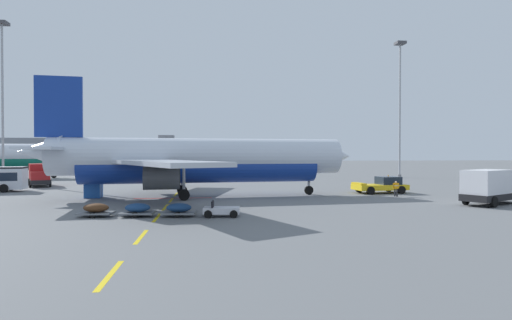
{
  "coord_description": "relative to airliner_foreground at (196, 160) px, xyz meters",
  "views": [
    {
      "loc": [
        21.74,
        -21.02,
        4.59
      ],
      "look_at": [
        26.76,
        23.16,
        3.9
      ],
      "focal_mm": 28.9,
      "sensor_mm": 36.0,
      "label": 1
    }
  ],
  "objects": [
    {
      "name": "apron_light_mast_far",
      "position": [
        37.57,
        31.39,
        12.1
      ],
      "size": [
        1.8,
        1.8,
        25.93
      ],
      "color": "slate",
      "rests_on": "ground"
    },
    {
      "name": "ground_crew_worker",
      "position": [
        21.22,
        -1.73,
        -3.01
      ],
      "size": [
        0.68,
        0.3,
        1.66
      ],
      "color": "#232328",
      "rests_on": "ground"
    },
    {
      "name": "fuel_service_truck",
      "position": [
        26.56,
        -9.37,
        -2.3
      ],
      "size": [
        7.29,
        5.49,
        3.14
      ],
      "color": "black",
      "rests_on": "ground"
    },
    {
      "name": "airliner_foreground",
      "position": [
        0.0,
        0.0,
        0.0
      ],
      "size": [
        34.82,
        34.45,
        12.2
      ],
      "color": "silver",
      "rests_on": "ground"
    },
    {
      "name": "catering_truck",
      "position": [
        -22.53,
        17.35,
        -2.3
      ],
      "size": [
        5.06,
        7.37,
        3.14
      ],
      "color": "black",
      "rests_on": "ground"
    },
    {
      "name": "apron_paint_markings",
      "position": [
        -2.4,
        13.6,
        -3.95
      ],
      "size": [
        8.0,
        93.32,
        0.01
      ],
      "color": "yellow",
      "rests_on": "ground"
    },
    {
      "name": "uld_cargo_container",
      "position": [
        -10.67,
        0.73,
        -3.15
      ],
      "size": [
        1.66,
        1.62,
        1.6
      ],
      "color": "#194C9E",
      "rests_on": "ground"
    },
    {
      "name": "terminal_satellite",
      "position": [
        -29.05,
        124.2,
        1.24
      ],
      "size": [
        89.24,
        20.69,
        11.95
      ],
      "color": "gray",
      "rests_on": "ground"
    },
    {
      "name": "apron_light_mast_near",
      "position": [
        -31.37,
        26.0,
        11.91
      ],
      "size": [
        1.8,
        1.8,
        25.6
      ],
      "color": "slate",
      "rests_on": "ground"
    },
    {
      "name": "pushback_tug",
      "position": [
        21.31,
        2.17,
        -3.05
      ],
      "size": [
        6.26,
        3.68,
        2.08
      ],
      "color": "yellow",
      "rests_on": "ground"
    },
    {
      "name": "baggage_train",
      "position": [
        -2.32,
        -13.31,
        -3.42
      ],
      "size": [
        11.69,
        2.67,
        1.14
      ],
      "color": "silver",
      "rests_on": "ground"
    },
    {
      "name": "ground",
      "position": [
        19.6,
        17.26,
        -3.95
      ],
      "size": [
        400.0,
        400.0,
        0.0
      ],
      "primitive_type": "plane",
      "color": "slate"
    }
  ]
}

